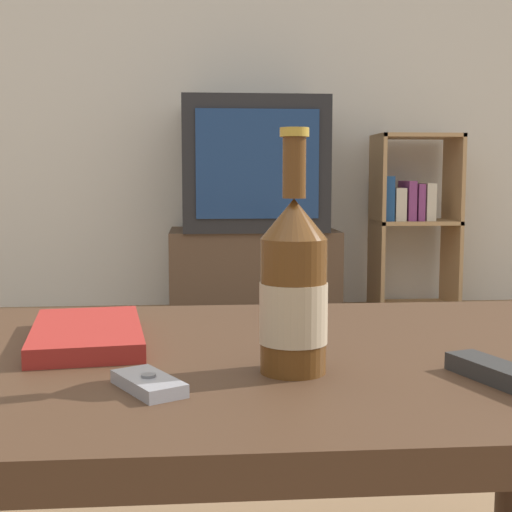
{
  "coord_description": "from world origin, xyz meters",
  "views": [
    {
      "loc": [
        -0.05,
        -0.88,
        0.7
      ],
      "look_at": [
        0.04,
        0.2,
        0.58
      ],
      "focal_mm": 50.0,
      "sensor_mm": 36.0,
      "label": 1
    }
  ],
  "objects_px": {
    "television": "(253,165)",
    "beer_bottle": "(294,289)",
    "bookshelf": "(411,215)",
    "cell_phone": "(149,383)",
    "table_book": "(87,334)",
    "remote_control": "(503,375)",
    "tv_stand": "(253,272)"
  },
  "relations": [
    {
      "from": "bookshelf",
      "to": "remote_control",
      "type": "bearing_deg",
      "value": -105.2
    },
    {
      "from": "remote_control",
      "to": "beer_bottle",
      "type": "bearing_deg",
      "value": 145.1
    },
    {
      "from": "bookshelf",
      "to": "table_book",
      "type": "xyz_separation_m",
      "value": [
        -1.28,
        -2.74,
        -0.01
      ]
    },
    {
      "from": "bookshelf",
      "to": "cell_phone",
      "type": "xyz_separation_m",
      "value": [
        -1.19,
        -2.96,
        -0.01
      ]
    },
    {
      "from": "television",
      "to": "bookshelf",
      "type": "height_order",
      "value": "television"
    },
    {
      "from": "cell_phone",
      "to": "bookshelf",
      "type": "bearing_deg",
      "value": 38.84
    },
    {
      "from": "beer_bottle",
      "to": "table_book",
      "type": "relative_size",
      "value": 1.0
    },
    {
      "from": "tv_stand",
      "to": "bookshelf",
      "type": "xyz_separation_m",
      "value": [
        0.85,
        0.11,
        0.28
      ]
    },
    {
      "from": "tv_stand",
      "to": "table_book",
      "type": "distance_m",
      "value": 2.68
    },
    {
      "from": "cell_phone",
      "to": "table_book",
      "type": "height_order",
      "value": "table_book"
    },
    {
      "from": "bookshelf",
      "to": "beer_bottle",
      "type": "relative_size",
      "value": 3.35
    },
    {
      "from": "bookshelf",
      "to": "remote_control",
      "type": "distance_m",
      "value": 3.08
    },
    {
      "from": "television",
      "to": "table_book",
      "type": "distance_m",
      "value": 2.68
    },
    {
      "from": "tv_stand",
      "to": "remote_control",
      "type": "xyz_separation_m",
      "value": [
        0.04,
        -2.87,
        0.27
      ]
    },
    {
      "from": "beer_bottle",
      "to": "remote_control",
      "type": "distance_m",
      "value": 0.24
    },
    {
      "from": "cell_phone",
      "to": "table_book",
      "type": "bearing_deg",
      "value": 84.05
    },
    {
      "from": "tv_stand",
      "to": "remote_control",
      "type": "bearing_deg",
      "value": -89.12
    },
    {
      "from": "tv_stand",
      "to": "beer_bottle",
      "type": "xyz_separation_m",
      "value": [
        -0.18,
        -2.8,
        0.36
      ]
    },
    {
      "from": "cell_phone",
      "to": "remote_control",
      "type": "height_order",
      "value": "remote_control"
    },
    {
      "from": "television",
      "to": "cell_phone",
      "type": "xyz_separation_m",
      "value": [
        -0.33,
        -2.85,
        -0.27
      ]
    },
    {
      "from": "bookshelf",
      "to": "cell_phone",
      "type": "relative_size",
      "value": 8.72
    },
    {
      "from": "tv_stand",
      "to": "table_book",
      "type": "bearing_deg",
      "value": -99.31
    },
    {
      "from": "beer_bottle",
      "to": "remote_control",
      "type": "height_order",
      "value": "beer_bottle"
    },
    {
      "from": "television",
      "to": "table_book",
      "type": "xyz_separation_m",
      "value": [
        -0.43,
        -2.63,
        -0.27
      ]
    },
    {
      "from": "tv_stand",
      "to": "remote_control",
      "type": "distance_m",
      "value": 2.88
    },
    {
      "from": "television",
      "to": "beer_bottle",
      "type": "relative_size",
      "value": 2.54
    },
    {
      "from": "television",
      "to": "table_book",
      "type": "relative_size",
      "value": 2.54
    },
    {
      "from": "table_book",
      "to": "remote_control",
      "type": "bearing_deg",
      "value": -33.6
    },
    {
      "from": "television",
      "to": "bookshelf",
      "type": "bearing_deg",
      "value": 7.49
    },
    {
      "from": "television",
      "to": "beer_bottle",
      "type": "distance_m",
      "value": 2.81
    },
    {
      "from": "beer_bottle",
      "to": "table_book",
      "type": "height_order",
      "value": "beer_bottle"
    },
    {
      "from": "remote_control",
      "to": "table_book",
      "type": "height_order",
      "value": "table_book"
    }
  ]
}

